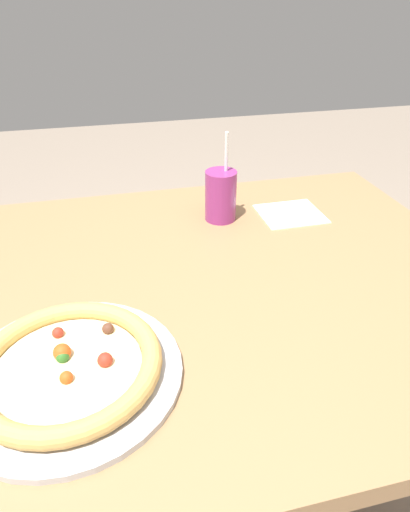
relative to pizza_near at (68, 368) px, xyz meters
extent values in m
plane|color=gray|center=(0.27, 0.21, -0.77)|extent=(8.00, 8.00, 0.00)
cube|color=#936D47|center=(0.27, 0.21, -0.04)|extent=(1.20, 0.95, 0.04)
cylinder|color=brown|center=(-0.24, 0.60, -0.41)|extent=(0.07, 0.07, 0.71)
cylinder|color=brown|center=(0.79, 0.60, -0.41)|extent=(0.07, 0.07, 0.71)
cylinder|color=#B7B7BC|center=(0.00, 0.00, -0.01)|extent=(0.35, 0.35, 0.01)
cylinder|color=beige|center=(0.00, 0.00, 0.00)|extent=(0.23, 0.23, 0.01)
torus|color=tan|center=(0.00, 0.00, 0.01)|extent=(0.29, 0.29, 0.03)
sphere|color=maroon|center=(-0.02, 0.08, 0.01)|extent=(0.02, 0.02, 0.02)
sphere|color=#BF4C19|center=(-0.01, 0.03, 0.01)|extent=(0.03, 0.03, 0.03)
sphere|color=#2D6623|center=(-0.01, 0.02, 0.01)|extent=(0.02, 0.02, 0.02)
sphere|color=maroon|center=(0.06, -0.01, 0.01)|extent=(0.02, 0.02, 0.02)
sphere|color=#BF4C19|center=(0.00, -0.03, 0.01)|extent=(0.02, 0.02, 0.02)
sphere|color=brown|center=(0.06, 0.07, 0.01)|extent=(0.02, 0.02, 0.02)
cylinder|color=#8C2D72|center=(0.37, 0.46, 0.04)|extent=(0.08, 0.08, 0.13)
cylinder|color=white|center=(0.38, 0.46, 0.15)|extent=(0.01, 0.02, 0.11)
cube|color=white|center=(0.55, 0.45, -0.02)|extent=(0.16, 0.15, 0.00)
camera|label=1|loc=(0.09, -0.52, 0.50)|focal=31.23mm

